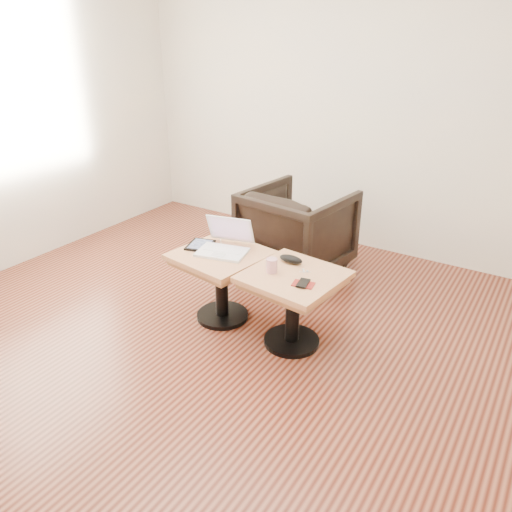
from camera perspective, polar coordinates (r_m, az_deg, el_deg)
The scene contains 11 objects.
room_shell at distance 2.85m, azimuth -7.25°, elevation 11.91°, with size 4.52×4.52×2.71m.
side_table_left at distance 3.56m, azimuth -4.02°, elevation -1.56°, with size 0.66×0.66×0.53m.
side_table_right at distance 3.27m, azimuth 4.29°, elevation -4.14°, with size 0.64×0.64×0.53m.
laptop at distance 3.52m, azimuth -3.58°, elevation 1.32°, with size 0.40×0.40×0.23m.
tablet at distance 3.62m, azimuth -6.40°, elevation 1.26°, with size 0.22×0.25×0.02m.
charging_adapter at distance 3.80m, azimuth -4.13°, elevation 2.61°, with size 0.04×0.04×0.03m, color white.
glasses_case at distance 3.35m, azimuth 4.02°, elevation -0.36°, with size 0.17×0.07×0.05m, color black.
striped_cup at distance 3.21m, azimuth 1.80°, elevation -1.08°, with size 0.07×0.07×0.09m, color #C64865.
earbuds_tangle at distance 3.25m, azimuth 5.58°, elevation -1.68°, with size 0.07×0.05×0.01m.
phone_on_sleeve at distance 3.09m, azimuth 5.42°, elevation -3.16°, with size 0.15×0.13×0.02m.
armchair at distance 4.31m, azimuth 4.71°, elevation 2.93°, with size 0.79×0.81×0.74m, color black.
Camera 1 is at (1.78, -2.13, 1.99)m, focal length 35.00 mm.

